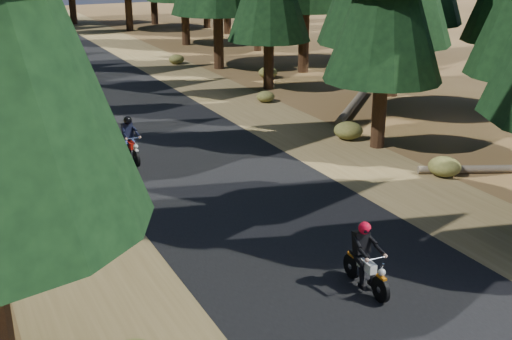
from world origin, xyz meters
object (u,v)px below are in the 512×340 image
at_px(log_near, 353,105).
at_px(log_far, 485,169).
at_px(rider_lead, 366,268).
at_px(rider_follow, 131,147).

xyz_separation_m(log_near, log_far, (-0.92, -8.16, -0.04)).
distance_m(log_near, log_far, 8.21).
height_order(log_near, rider_lead, rider_lead).
distance_m(log_far, rider_lead, 8.25).
bearing_deg(log_near, rider_follow, 148.76).
distance_m(log_far, rider_follow, 10.79).
xyz_separation_m(log_near, rider_lead, (-8.14, -12.13, 0.31)).
relative_size(log_near, rider_lead, 3.60).
bearing_deg(rider_follow, rider_lead, 100.04).
xyz_separation_m(rider_lead, rider_follow, (-1.91, 9.69, 0.01)).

